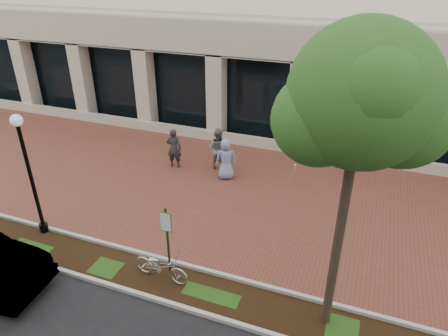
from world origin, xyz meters
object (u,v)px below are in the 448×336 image
(lamppost, at_px, (29,170))
(pedestrian_left, at_px, (174,148))
(pedestrian_right, at_px, (226,159))
(bollard, at_px, (294,173))
(locked_bicycle, at_px, (161,266))
(parking_sign, at_px, (167,234))
(pedestrian_mid, at_px, (218,148))
(street_tree, at_px, (363,105))

(lamppost, xyz_separation_m, pedestrian_left, (1.94, 5.82, -1.46))
(lamppost, height_order, pedestrian_right, lamppost)
(pedestrian_left, xyz_separation_m, bollard, (5.21, 0.43, -0.44))
(pedestrian_right, height_order, bollard, pedestrian_right)
(locked_bicycle, bearing_deg, lamppost, 86.50)
(parking_sign, distance_m, lamppost, 5.03)
(pedestrian_mid, bearing_deg, pedestrian_left, 19.31)
(street_tree, relative_size, pedestrian_mid, 3.95)
(locked_bicycle, xyz_separation_m, pedestrian_mid, (-1.04, 6.96, 0.47))
(street_tree, xyz_separation_m, pedestrian_right, (-5.02, 6.06, -4.82))
(locked_bicycle, bearing_deg, street_tree, -84.79)
(lamppost, xyz_separation_m, locked_bicycle, (4.79, -0.57, -1.90))
(pedestrian_right, distance_m, bollard, 2.84)
(bollard, bearing_deg, parking_sign, -108.47)
(pedestrian_mid, bearing_deg, bollard, 179.59)
(street_tree, relative_size, locked_bicycle, 4.25)
(pedestrian_left, relative_size, bollard, 2.03)
(pedestrian_mid, bearing_deg, pedestrian_right, 133.33)
(lamppost, xyz_separation_m, pedestrian_right, (4.41, 5.64, -1.47))
(pedestrian_right, bearing_deg, street_tree, 103.13)
(lamppost, distance_m, pedestrian_right, 7.31)
(parking_sign, height_order, lamppost, lamppost)
(parking_sign, height_order, pedestrian_left, parking_sign)
(street_tree, relative_size, bollard, 8.40)
(locked_bicycle, bearing_deg, pedestrian_mid, 11.80)
(pedestrian_mid, height_order, pedestrian_right, pedestrian_mid)
(bollard, bearing_deg, pedestrian_mid, 177.64)
(parking_sign, distance_m, bollard, 7.04)
(parking_sign, relative_size, lamppost, 0.55)
(lamppost, xyz_separation_m, pedestrian_mid, (3.75, 6.38, -1.42))
(street_tree, relative_size, pedestrian_right, 4.15)
(parking_sign, bearing_deg, pedestrian_left, 111.51)
(pedestrian_mid, xyz_separation_m, bollard, (3.40, -0.14, -0.48))
(pedestrian_left, height_order, bollard, pedestrian_left)
(parking_sign, bearing_deg, bollard, 67.17)
(street_tree, distance_m, pedestrian_left, 10.87)
(lamppost, height_order, street_tree, street_tree)
(lamppost, relative_size, pedestrian_left, 2.35)
(pedestrian_mid, relative_size, bollard, 2.12)
(street_tree, height_order, bollard, street_tree)
(street_tree, distance_m, bollard, 8.79)
(pedestrian_mid, height_order, bollard, pedestrian_mid)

